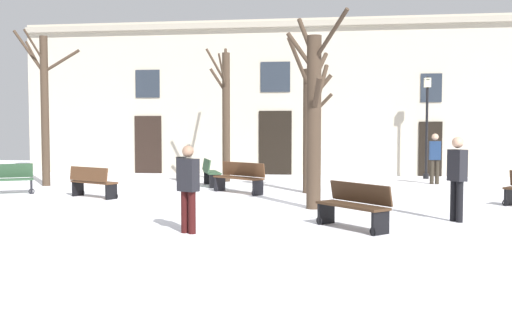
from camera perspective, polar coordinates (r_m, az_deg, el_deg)
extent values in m
plane|color=white|center=(14.75, -0.99, -4.46)|extent=(36.40, 36.40, 0.00)
cube|color=#BCB29E|center=(24.40, 2.46, 6.31)|extent=(22.75, 0.40, 6.60)
cube|color=#A09786|center=(24.51, 2.43, 13.48)|extent=(22.75, 0.30, 0.24)
cube|color=black|center=(25.35, -10.78, 1.53)|extent=(1.20, 0.08, 2.52)
cube|color=#262D38|center=(25.41, -10.84, 7.54)|extent=(1.08, 0.06, 1.21)
cube|color=black|center=(24.17, 1.95, 1.74)|extent=(1.40, 0.08, 2.72)
cube|color=#262D38|center=(24.26, 1.96, 8.35)|extent=(1.26, 0.06, 1.27)
cube|color=black|center=(24.40, 17.12, 1.07)|extent=(0.93, 0.08, 2.25)
cube|color=#262D38|center=(24.44, 17.21, 6.95)|extent=(0.84, 0.06, 1.16)
cylinder|color=#423326|center=(20.66, -20.46, 4.60)|extent=(0.27, 0.27, 5.09)
cylinder|color=#423326|center=(21.24, -21.34, 9.51)|extent=(1.01, 0.61, 1.28)
cylinder|color=#423326|center=(20.61, -21.42, 10.64)|extent=(0.39, 0.77, 1.03)
cylinder|color=#423326|center=(20.50, -18.98, 9.39)|extent=(1.30, 0.11, 0.78)
cylinder|color=#423326|center=(21.09, -21.86, 10.05)|extent=(1.16, 0.13, 1.52)
cylinder|color=#423326|center=(13.86, 5.84, 3.74)|extent=(0.35, 0.35, 4.20)
cylinder|color=#423326|center=(13.53, 7.46, 12.27)|extent=(0.87, 1.10, 1.09)
cylinder|color=#423326|center=(13.96, 4.54, 10.79)|extent=(0.74, 0.20, 0.96)
cylinder|color=#423326|center=(14.40, 5.11, 12.06)|extent=(0.55, 0.85, 1.14)
cylinder|color=#423326|center=(13.51, 6.13, 6.51)|extent=(0.30, 0.85, 0.86)
cylinder|color=#423326|center=(14.28, 6.49, 7.16)|extent=(0.43, 0.91, 1.26)
cylinder|color=#423326|center=(17.28, 5.35, 2.88)|extent=(0.36, 0.36, 3.75)
cylinder|color=#423326|center=(17.62, 6.23, 8.77)|extent=(0.67, 0.72, 1.25)
cylinder|color=#423326|center=(17.13, 6.47, 5.39)|extent=(0.78, 0.42, 0.77)
cylinder|color=#423326|center=(17.26, 6.46, 7.15)|extent=(0.77, 0.22, 0.87)
cylinder|color=#423326|center=(16.85, 4.37, 9.62)|extent=(0.68, 1.21, 1.42)
cylinder|color=#423326|center=(21.04, -3.02, 4.30)|extent=(0.29, 0.29, 4.75)
cylinder|color=#423326|center=(21.77, -3.06, 9.46)|extent=(0.36, 1.28, 1.46)
cylinder|color=#423326|center=(21.28, -4.02, 9.38)|extent=(0.84, 0.19, 1.34)
cylinder|color=#423326|center=(20.64, -3.39, 8.78)|extent=(0.14, 1.09, 1.26)
cylinder|color=#423326|center=(21.07, -3.81, 7.96)|extent=(0.66, 0.32, 0.92)
cylinder|color=black|center=(23.07, 16.78, 2.59)|extent=(0.10, 0.10, 3.56)
cylinder|color=black|center=(23.15, 16.71, -1.57)|extent=(0.22, 0.22, 0.20)
cube|color=beige|center=(23.14, 16.86, 7.45)|extent=(0.24, 0.24, 0.36)
cone|color=black|center=(23.16, 16.87, 7.90)|extent=(0.30, 0.30, 0.14)
cylinder|color=black|center=(21.54, -7.52, -0.92)|extent=(0.39, 0.39, 0.87)
torus|color=black|center=(21.51, -7.53, 0.27)|extent=(0.42, 0.42, 0.04)
cube|color=black|center=(15.84, 24.05, -3.38)|extent=(0.30, 0.33, 0.45)
torus|color=black|center=(15.71, 23.78, -3.97)|extent=(0.15, 0.14, 0.17)
cube|color=#51331E|center=(17.21, -1.80, -1.79)|extent=(1.70, 1.44, 0.05)
cube|color=#51331E|center=(17.33, -1.30, -0.93)|extent=(1.48, 1.15, 0.42)
cube|color=black|center=(17.84, -3.65, -2.38)|extent=(0.29, 0.36, 0.47)
torus|color=black|center=(17.74, -4.07, -2.92)|extent=(0.15, 0.13, 0.17)
cube|color=black|center=(16.64, 0.19, -2.77)|extent=(0.29, 0.36, 0.47)
torus|color=black|center=(16.53, -0.24, -3.36)|extent=(0.15, 0.13, 0.17)
cube|color=#51331E|center=(16.74, -15.97, -2.14)|extent=(1.59, 1.10, 0.05)
cube|color=#51331E|center=(16.60, -16.50, -1.37)|extent=(1.43, 0.80, 0.40)
cube|color=black|center=(16.21, -14.35, -3.08)|extent=(0.23, 0.36, 0.44)
torus|color=black|center=(16.32, -13.91, -3.53)|extent=(0.16, 0.11, 0.17)
cube|color=black|center=(17.33, -17.47, -2.73)|extent=(0.23, 0.36, 0.44)
torus|color=black|center=(17.44, -17.05, -3.15)|extent=(0.16, 0.11, 0.17)
cube|color=#3D2819|center=(11.23, 9.62, -4.54)|extent=(1.43, 1.50, 0.05)
cube|color=#3D2819|center=(11.35, 10.41, -3.27)|extent=(1.17, 1.25, 0.39)
cube|color=black|center=(11.79, 7.07, -5.29)|extent=(0.35, 0.33, 0.46)
torus|color=black|center=(11.69, 6.38, -6.10)|extent=(0.14, 0.15, 0.17)
cube|color=black|center=(10.75, 12.40, -6.15)|extent=(0.35, 0.33, 0.46)
torus|color=black|center=(10.64, 11.70, -7.07)|extent=(0.14, 0.15, 0.17)
cube|color=#2D4C33|center=(18.43, -24.23, -1.84)|extent=(1.74, 1.26, 0.05)
cube|color=#2D4C33|center=(18.60, -24.24, -1.01)|extent=(1.60, 1.02, 0.42)
cube|color=black|center=(18.45, -21.66, -2.46)|extent=(0.24, 0.35, 0.44)
torus|color=black|center=(18.31, -21.64, -2.94)|extent=(0.16, 0.11, 0.17)
cube|color=#2D4C33|center=(19.32, -4.44, -1.24)|extent=(0.92, 1.56, 0.05)
cube|color=#2D4C33|center=(19.28, -5.01, -0.52)|extent=(0.62, 1.45, 0.41)
cube|color=black|center=(18.66, -4.13, -2.13)|extent=(0.38, 0.19, 0.48)
torus|color=black|center=(18.70, -3.63, -2.60)|extent=(0.09, 0.17, 0.17)
cube|color=black|center=(20.03, -4.72, -1.77)|extent=(0.38, 0.19, 0.48)
torus|color=black|center=(20.07, -4.25, -2.21)|extent=(0.09, 0.17, 0.17)
cylinder|color=#350F0F|center=(10.66, -6.45, -5.29)|extent=(0.14, 0.14, 0.79)
cylinder|color=#350F0F|center=(10.77, -7.18, -5.20)|extent=(0.14, 0.14, 0.79)
cube|color=black|center=(10.64, -6.84, -1.51)|extent=(0.44, 0.37, 0.61)
sphere|color=#9E755B|center=(10.61, -6.86, 0.88)|extent=(0.22, 0.22, 0.22)
cylinder|color=#2D271E|center=(20.95, 17.27, -1.16)|extent=(0.14, 0.14, 0.86)
cylinder|color=#2D271E|center=(20.98, 17.75, -1.16)|extent=(0.14, 0.14, 0.86)
cube|color=navy|center=(20.92, 17.54, 0.92)|extent=(0.38, 0.23, 0.66)
sphere|color=tan|center=(20.91, 17.56, 2.23)|extent=(0.24, 0.24, 0.24)
cylinder|color=black|center=(12.60, 19.79, -3.99)|extent=(0.14, 0.14, 0.86)
cylinder|color=black|center=(12.73, 19.25, -3.91)|extent=(0.14, 0.14, 0.86)
cube|color=black|center=(12.60, 19.58, -0.51)|extent=(0.38, 0.44, 0.66)
sphere|color=tan|center=(12.58, 19.62, 1.67)|extent=(0.24, 0.24, 0.24)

